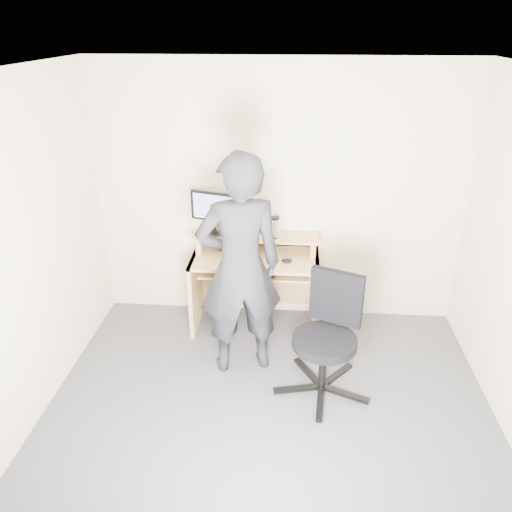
# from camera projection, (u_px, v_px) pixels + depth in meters

# --- Properties ---
(ground) EXTENTS (3.50, 3.50, 0.00)m
(ground) POSITION_uv_depth(u_px,v_px,m) (267.00, 433.00, 3.69)
(ground) COLOR #535358
(ground) RESTS_ON ground
(back_wall) EXTENTS (3.50, 0.02, 2.50)m
(back_wall) POSITION_uv_depth(u_px,v_px,m) (279.00, 197.00, 4.73)
(back_wall) COLOR beige
(back_wall) RESTS_ON ground
(ceiling) EXTENTS (3.50, 3.50, 0.02)m
(ceiling) POSITION_uv_depth(u_px,v_px,m) (271.00, 76.00, 2.62)
(ceiling) COLOR white
(ceiling) RESTS_ON back_wall
(desk) EXTENTS (1.20, 0.60, 0.91)m
(desk) POSITION_uv_depth(u_px,v_px,m) (256.00, 272.00, 4.84)
(desk) COLOR tan
(desk) RESTS_ON ground
(monitor) EXTENTS (0.43, 0.16, 0.42)m
(monitor) POSITION_uv_depth(u_px,v_px,m) (213.00, 209.00, 4.66)
(monitor) COLOR black
(monitor) RESTS_ON desk
(external_drive) EXTENTS (0.10, 0.14, 0.20)m
(external_drive) POSITION_uv_depth(u_px,v_px,m) (251.00, 223.00, 4.76)
(external_drive) COLOR black
(external_drive) RESTS_ON desk
(travel_mug) EXTENTS (0.08, 0.08, 0.18)m
(travel_mug) POSITION_uv_depth(u_px,v_px,m) (275.00, 228.00, 4.68)
(travel_mug) COLOR silver
(travel_mug) RESTS_ON desk
(smartphone) EXTENTS (0.08, 0.14, 0.01)m
(smartphone) POSITION_uv_depth(u_px,v_px,m) (273.00, 236.00, 4.72)
(smartphone) COLOR black
(smartphone) RESTS_ON desk
(charger) EXTENTS (0.05, 0.04, 0.03)m
(charger) POSITION_uv_depth(u_px,v_px,m) (236.00, 237.00, 4.67)
(charger) COLOR black
(charger) RESTS_ON desk
(headphones) EXTENTS (0.18, 0.18, 0.06)m
(headphones) POSITION_uv_depth(u_px,v_px,m) (242.00, 232.00, 4.79)
(headphones) COLOR silver
(headphones) RESTS_ON desk
(keyboard) EXTENTS (0.49, 0.28, 0.03)m
(keyboard) POSITION_uv_depth(u_px,v_px,m) (253.00, 269.00, 4.64)
(keyboard) COLOR black
(keyboard) RESTS_ON desk
(mouse) EXTENTS (0.11, 0.09, 0.04)m
(mouse) POSITION_uv_depth(u_px,v_px,m) (287.00, 261.00, 4.57)
(mouse) COLOR black
(mouse) RESTS_ON desk
(office_chair) EXTENTS (0.77, 0.76, 0.97)m
(office_chair) POSITION_uv_depth(u_px,v_px,m) (328.00, 331.00, 3.95)
(office_chair) COLOR black
(office_chair) RESTS_ON ground
(person) EXTENTS (0.80, 0.64, 1.92)m
(person) POSITION_uv_depth(u_px,v_px,m) (240.00, 267.00, 4.02)
(person) COLOR black
(person) RESTS_ON ground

